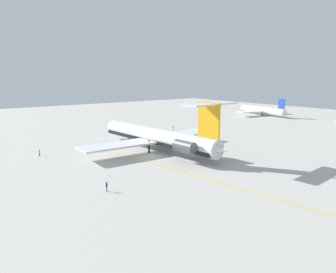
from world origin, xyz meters
The scene contains 8 objects.
ground centered at (0.00, 0.00, 0.00)m, with size 298.26×298.26×0.00m, color #B7B5AD.
main_jetliner centered at (-2.35, 4.49, 3.81)m, with size 47.94×42.49×13.96m.
airliner_far_left centered at (-33.97, 91.93, 2.66)m, with size 30.17×29.97×9.02m.
ground_crew_near_nose centered at (-25.63, 27.69, 1.16)m, with size 0.38×0.33×1.84m.
ground_crew_near_tail centered at (-16.00, -22.39, 1.09)m, with size 0.39×0.28×1.73m.
ground_crew_portside centered at (16.05, -20.18, 1.16)m, with size 0.46×0.29×1.83m.
safety_cone_nose centered at (-28.64, 24.01, 0.28)m, with size 0.40×0.40×0.55m, color #EA590F.
taxiway_centreline centered at (-3.69, -4.97, 0.00)m, with size 98.48×0.36×0.01m, color gold.
Camera 1 is at (62.93, -43.01, 19.54)m, focal length 33.36 mm.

